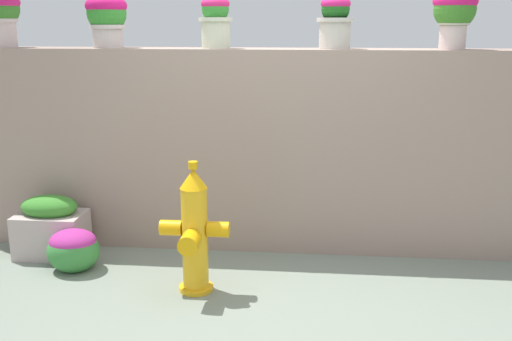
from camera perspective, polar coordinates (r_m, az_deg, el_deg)
The scene contains 10 objects.
ground_plane at distance 4.23m, azimuth 1.05°, elevation -11.66°, with size 24.00×24.00×0.00m, color gray.
stone_wall at distance 4.86m, azimuth 2.00°, elevation 1.93°, with size 5.14×0.37×1.63m, color gray.
potted_plant_0 at distance 5.40m, azimuth -23.07°, elevation 13.78°, with size 0.29×0.29×0.44m.
potted_plant_1 at distance 5.05m, azimuth -14.09°, elevation 14.22°, with size 0.33×0.33×0.43m.
potted_plant_2 at distance 4.80m, azimuth -3.89°, elevation 14.32°, with size 0.26×0.26×0.41m.
potted_plant_3 at distance 4.74m, azimuth 7.59°, elevation 14.18°, with size 0.28×0.28×0.41m.
potted_plant_4 at distance 4.82m, azimuth 18.47°, elevation 14.31°, with size 0.33×0.33×0.45m.
fire_hydrant at distance 4.13m, azimuth -5.92°, elevation -5.99°, with size 0.48×0.38×0.93m.
flower_bush_left at distance 4.75m, azimuth -17.08°, elevation -7.09°, with size 0.39×0.35×0.33m.
planter_box at distance 5.06m, azimuth -19.01°, elevation -5.13°, with size 0.53×0.36×0.50m.
Camera 1 is at (0.30, -3.80, 1.84)m, focal length 41.83 mm.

